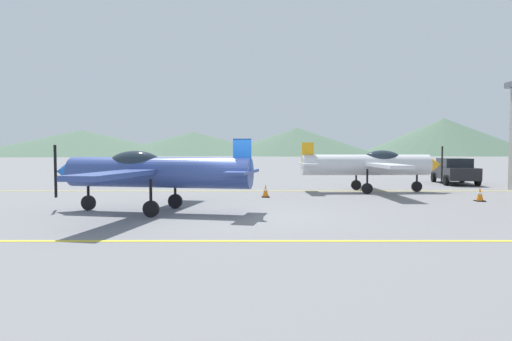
% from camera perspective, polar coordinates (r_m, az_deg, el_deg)
% --- Properties ---
extents(ground_plane, '(400.00, 400.00, 0.00)m').
position_cam_1_polar(ground_plane, '(14.35, -1.35, -5.97)').
color(ground_plane, slate).
extents(apron_line_near, '(80.00, 0.16, 0.01)m').
position_cam_1_polar(apron_line_near, '(10.43, -1.92, -9.28)').
color(apron_line_near, yellow).
rests_on(apron_line_near, ground_plane).
extents(apron_line_far, '(80.00, 0.16, 0.01)m').
position_cam_1_polar(apron_line_far, '(22.73, -0.80, -2.71)').
color(apron_line_far, yellow).
rests_on(apron_line_far, ground_plane).
extents(airplane_near, '(7.43, 8.49, 2.54)m').
position_cam_1_polar(airplane_near, '(15.45, -13.57, -0.08)').
color(airplane_near, '#33478C').
rests_on(airplane_near, ground_plane).
extents(airplane_mid, '(7.34, 8.47, 2.54)m').
position_cam_1_polar(airplane_mid, '(22.97, 15.01, 0.82)').
color(airplane_mid, silver).
rests_on(airplane_mid, ground_plane).
extents(car_sedan, '(2.49, 4.51, 1.62)m').
position_cam_1_polar(car_sedan, '(30.20, 24.80, -0.01)').
color(car_sedan, black).
rests_on(car_sedan, ground_plane).
extents(traffic_cone_front, '(0.36, 0.36, 0.59)m').
position_cam_1_polar(traffic_cone_front, '(19.79, 1.39, -2.71)').
color(traffic_cone_front, black).
rests_on(traffic_cone_front, ground_plane).
extents(traffic_cone_side, '(0.36, 0.36, 0.59)m').
position_cam_1_polar(traffic_cone_side, '(20.53, 27.52, -2.83)').
color(traffic_cone_side, black).
rests_on(traffic_cone_side, ground_plane).
extents(hill_left, '(77.77, 77.77, 9.14)m').
position_cam_1_polar(hill_left, '(167.78, -21.76, 3.42)').
color(hill_left, '#4C6651').
rests_on(hill_left, ground_plane).
extents(hill_centerleft, '(71.70, 71.70, 9.14)m').
position_cam_1_polar(hill_centerleft, '(173.42, -8.09, 3.57)').
color(hill_centerleft, '#4C6651').
rests_on(hill_centerleft, ground_plane).
extents(hill_centerright, '(60.23, 60.23, 10.13)m').
position_cam_1_polar(hill_centerright, '(159.87, 5.55, 3.83)').
color(hill_centerright, '#4C6651').
rests_on(hill_centerright, ground_plane).
extents(hill_right, '(64.76, 64.76, 13.87)m').
position_cam_1_polar(hill_right, '(178.03, 23.60, 4.10)').
color(hill_right, '#4C6651').
rests_on(hill_right, ground_plane).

